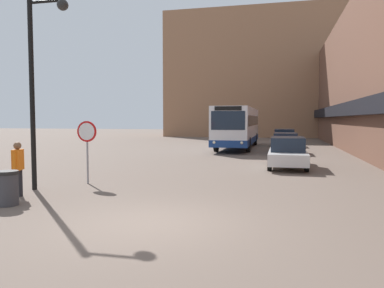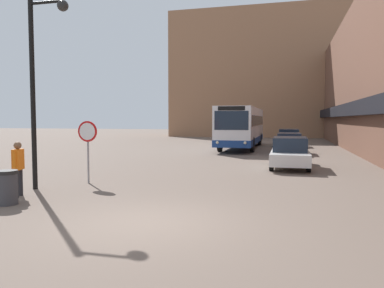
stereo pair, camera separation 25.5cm
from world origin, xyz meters
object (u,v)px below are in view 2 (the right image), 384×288
(stop_sign, at_px, (88,138))
(street_lamp, at_px, (40,72))
(parked_car_middle, at_px, (289,143))
(parked_car_back, at_px, (289,138))
(pedestrian, at_px, (18,164))
(trash_bin, at_px, (7,187))
(parked_car_front, at_px, (290,152))
(city_bus, at_px, (242,126))

(stop_sign, xyz_separation_m, street_lamp, (-0.87, -1.47, 2.24))
(parked_car_middle, xyz_separation_m, parked_car_back, (-0.00, 7.08, 0.04))
(parked_car_middle, distance_m, pedestrian, 18.99)
(pedestrian, relative_size, trash_bin, 1.77)
(parked_car_front, xyz_separation_m, stop_sign, (-7.21, -6.56, 0.92))
(trash_bin, bearing_deg, pedestrian, 113.60)
(city_bus, distance_m, parked_car_middle, 5.59)
(parked_car_front, bearing_deg, street_lamp, -135.19)
(parked_car_front, bearing_deg, pedestrian, -131.00)
(parked_car_back, bearing_deg, parked_car_front, -90.00)
(parked_car_front, xyz_separation_m, pedestrian, (-8.03, -9.24, 0.26))
(parked_car_back, distance_m, trash_bin, 26.39)
(parked_car_back, xyz_separation_m, pedestrian, (-8.03, -24.28, 0.25))
(parked_car_middle, xyz_separation_m, stop_sign, (-7.21, -14.52, 0.95))
(city_bus, relative_size, trash_bin, 13.07)
(parked_car_middle, relative_size, parked_car_back, 1.03)
(parked_car_front, distance_m, street_lamp, 11.82)
(trash_bin, bearing_deg, parked_car_middle, 67.35)
(city_bus, bearing_deg, parked_car_middle, -46.92)
(stop_sign, relative_size, pedestrian, 1.37)
(parked_car_front, xyz_separation_m, parked_car_back, (-0.00, 15.04, 0.01))
(street_lamp, bearing_deg, parked_car_middle, 63.20)
(street_lamp, xyz_separation_m, trash_bin, (0.49, -2.20, -3.42))
(parked_car_back, relative_size, trash_bin, 4.70)
(city_bus, xyz_separation_m, parked_car_middle, (3.75, -4.01, -1.07))
(stop_sign, height_order, trash_bin, stop_sign)
(parked_car_middle, height_order, stop_sign, stop_sign)
(parked_car_middle, height_order, parked_car_back, parked_car_back)
(trash_bin, bearing_deg, city_bus, 80.17)
(parked_car_front, bearing_deg, stop_sign, -137.72)
(street_lamp, bearing_deg, trash_bin, -77.57)
(street_lamp, distance_m, trash_bin, 4.10)
(parked_car_back, height_order, stop_sign, stop_sign)
(city_bus, bearing_deg, stop_sign, -100.59)
(parked_car_back, height_order, trash_bin, parked_car_back)
(city_bus, height_order, parked_car_middle, city_bus)
(parked_car_middle, relative_size, street_lamp, 0.73)
(parked_car_back, bearing_deg, pedestrian, -108.30)
(street_lamp, bearing_deg, pedestrian, -87.56)
(parked_car_front, height_order, street_lamp, street_lamp)
(parked_car_middle, bearing_deg, pedestrian, -115.02)
(stop_sign, bearing_deg, parked_car_front, 42.28)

